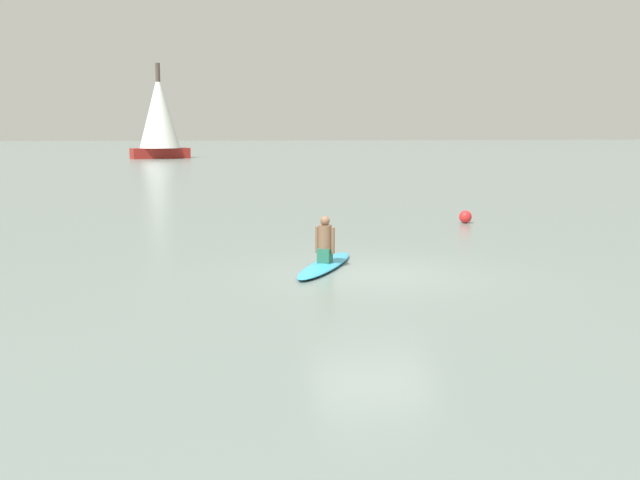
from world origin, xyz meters
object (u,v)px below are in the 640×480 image
object	(u,v)px
surfboard	(325,265)
sailboat_far_left	(159,114)
person_paddler	(325,241)
buoy_marker	(465,217)

from	to	relation	value
surfboard	sailboat_far_left	xyz separation A→B (m)	(64.28, 6.32, 4.56)
person_paddler	buoy_marker	bearing A→B (deg)	166.14
surfboard	person_paddler	world-z (taller)	person_paddler
surfboard	buoy_marker	distance (m)	9.01
person_paddler	sailboat_far_left	size ratio (longest dim) A/B	0.10
sailboat_far_left	surfboard	bearing A→B (deg)	-102.75
person_paddler	buoy_marker	xyz separation A→B (m)	(6.87, -5.82, -0.38)
buoy_marker	surfboard	bearing A→B (deg)	139.75
sailboat_far_left	buoy_marker	bearing A→B (deg)	-96.43
surfboard	sailboat_far_left	distance (m)	64.75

